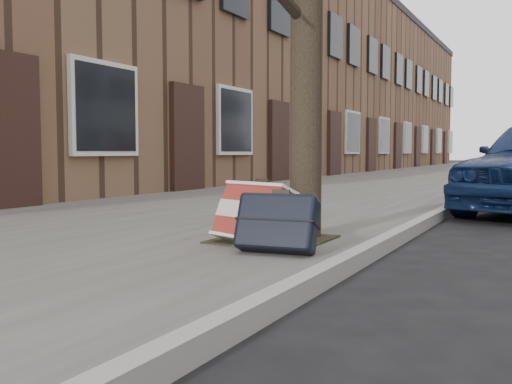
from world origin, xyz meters
The scene contains 5 objects.
near_sidewalk centered at (-3.70, 15.00, 0.06)m, with size 5.00×70.00×0.12m, color #66625C.
house_near centered at (-9.60, 16.00, 3.50)m, with size 6.80×40.00×7.00m, color brown.
dirt_patch centered at (-2.00, 1.20, 0.13)m, with size 0.85×0.85×0.01m, color black.
suitcase_red centered at (-2.02, 0.88, 0.36)m, with size 0.62×0.17×0.45m, color maroon.
suitcase_navy centered at (-1.71, 0.67, 0.34)m, with size 0.57×0.18×0.40m, color black.
Camera 1 is at (0.01, -2.91, 0.83)m, focal length 40.00 mm.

